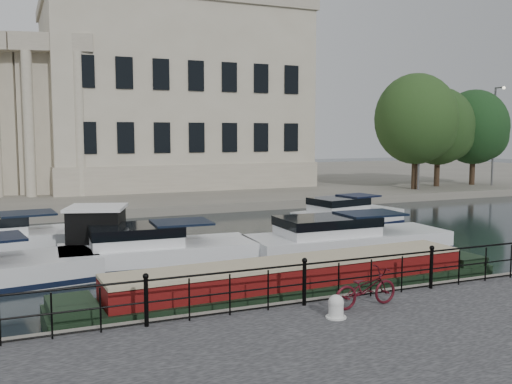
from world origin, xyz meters
TOP-DOWN VIEW (x-y plane):
  - ground_plane at (0.00, 0.00)m, footprint 160.00×160.00m
  - far_bank at (0.00, 39.00)m, footprint 120.00×42.00m
  - railing at (0.00, -2.25)m, footprint 24.14×0.14m
  - civic_building at (-1.00, 34.71)m, footprint 53.55×31.84m
  - lamp_posts at (26.00, 20.70)m, footprint 8.24×1.55m
  - bicycle at (1.35, -2.96)m, footprint 1.87×0.76m
  - mooring_bollard at (0.22, -3.41)m, footprint 0.49×0.49m
  - narrowboat at (0.86, -0.10)m, footprint 13.98×2.43m
  - harbour_hut at (-3.76, 7.50)m, footprint 3.50×3.20m
  - cabin_cruisers at (-1.49, 7.03)m, footprint 26.86×9.83m
  - trees at (25.22, 21.64)m, footprint 13.00×7.27m

SIDE VIEW (x-z plane):
  - ground_plane at x=0.00m, z-range 0.00..0.00m
  - far_bank at x=0.00m, z-range 0.00..0.55m
  - narrowboat at x=0.86m, z-range -0.39..1.12m
  - cabin_cruisers at x=-1.49m, z-range -0.63..1.36m
  - mooring_bollard at x=0.22m, z-range 0.53..1.09m
  - harbour_hut at x=-3.76m, z-range -0.14..2.04m
  - bicycle at x=1.35m, z-range 0.55..1.51m
  - railing at x=0.00m, z-range 0.59..1.81m
  - lamp_posts at x=26.00m, z-range 0.76..8.83m
  - trees at x=25.22m, z-range 0.97..9.87m
  - civic_building at x=-1.00m, z-range -1.39..15.46m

